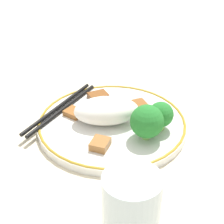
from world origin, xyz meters
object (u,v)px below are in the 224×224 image
(plate, at_px, (112,124))
(broccoli_back_left, at_px, (147,122))
(drinking_glass, at_px, (130,212))
(chopsticks, at_px, (60,108))
(broccoli_back_center, at_px, (161,115))

(plate, relative_size, broccoli_back_left, 4.32)
(plate, distance_m, broccoli_back_left, 0.09)
(drinking_glass, bearing_deg, plate, -90.28)
(chopsticks, xyz_separation_m, drinking_glass, (-0.09, 0.30, 0.04))
(broccoli_back_center, distance_m, drinking_glass, 0.24)
(broccoli_back_center, bearing_deg, chopsticks, -23.67)
(plate, bearing_deg, chopsticks, -26.53)
(chopsticks, bearing_deg, drinking_glass, 107.23)
(plate, relative_size, chopsticks, 1.50)
(broccoli_back_left, bearing_deg, plate, -46.57)
(broccoli_back_left, bearing_deg, drinking_glass, 74.67)
(chopsticks, height_order, drinking_glass, drinking_glass)
(drinking_glass, bearing_deg, broccoli_back_center, -110.38)
(plate, distance_m, chopsticks, 0.11)
(broccoli_back_left, height_order, chopsticks, broccoli_back_left)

